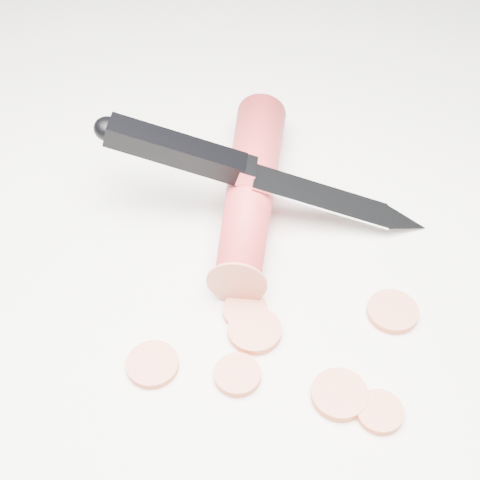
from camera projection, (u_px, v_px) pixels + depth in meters
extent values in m
plane|color=white|center=(238.00, 283.00, 0.51)|extent=(2.40, 2.40, 0.00)
cylinder|color=red|center=(251.00, 188.00, 0.55)|extent=(0.10, 0.20, 0.04)
cylinder|color=#D06B4C|center=(153.00, 364.00, 0.46)|extent=(0.04, 0.04, 0.01)
cylinder|color=#D06B4C|center=(245.00, 311.00, 0.49)|extent=(0.03, 0.03, 0.01)
cylinder|color=#D06B4C|center=(237.00, 375.00, 0.45)|extent=(0.03, 0.03, 0.01)
cylinder|color=#D06B4C|center=(339.00, 395.00, 0.44)|extent=(0.04, 0.04, 0.01)
cylinder|color=#D06B4C|center=(393.00, 312.00, 0.49)|extent=(0.04, 0.04, 0.01)
cylinder|color=#D06B4C|center=(255.00, 331.00, 0.47)|extent=(0.04, 0.04, 0.01)
cylinder|color=#D06B4C|center=(380.00, 412.00, 0.43)|extent=(0.03, 0.03, 0.01)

